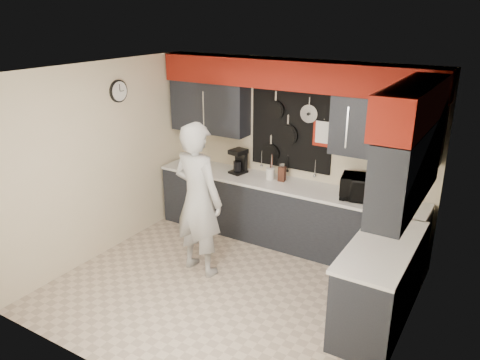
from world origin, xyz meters
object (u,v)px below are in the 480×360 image
Objects in this scene: microwave at (363,188)px; knife_block at (282,174)px; person at (198,200)px; coffee_maker at (239,160)px; utensil_crock at (270,174)px.

microwave is 2.67× the size of knife_block.
person is (-0.51, -1.31, -0.04)m from knife_block.
coffee_maker is 0.18× the size of person.
coffee_maker is at bearing 173.77° from knife_block.
microwave is 1.89m from coffee_maker.
utensil_crock is 0.45× the size of coffee_maker.
microwave reaches higher than knife_block.
utensil_crock is at bearing 9.58° from coffee_maker.
coffee_maker reaches higher than microwave.
coffee_maker is (-1.89, 0.07, 0.03)m from microwave.
coffee_maker reaches higher than utensil_crock.
utensil_crock is (-1.36, 0.05, -0.07)m from microwave.
coffee_maker is at bearing 178.12° from utensil_crock.
knife_block is 1.27× the size of utensil_crock.
knife_block is 0.18m from utensil_crock.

